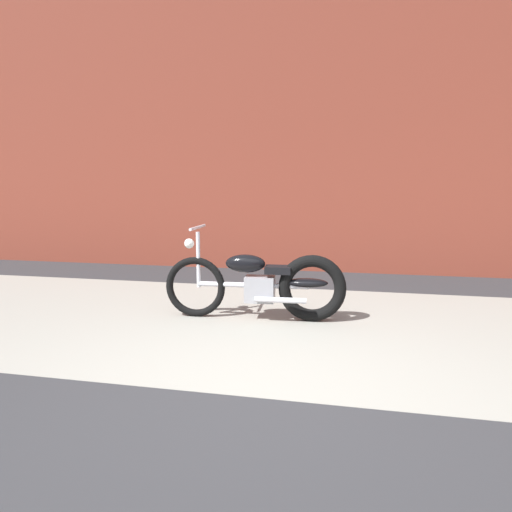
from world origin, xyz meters
TOP-DOWN VIEW (x-y plane):
  - ground_plane at (0.00, 0.00)m, footprint 80.00×80.00m
  - sidewalk_slab at (0.00, 1.75)m, footprint 36.00×3.50m
  - brick_building_wall at (0.00, 5.20)m, footprint 36.00×0.50m
  - motorcycle_black at (-0.32, 1.87)m, footprint 2.01×0.58m

SIDE VIEW (x-z plane):
  - ground_plane at x=0.00m, z-range 0.00..0.00m
  - sidewalk_slab at x=0.00m, z-range 0.00..0.01m
  - motorcycle_black at x=-0.32m, z-range -0.12..0.91m
  - brick_building_wall at x=0.00m, z-range 0.00..5.14m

